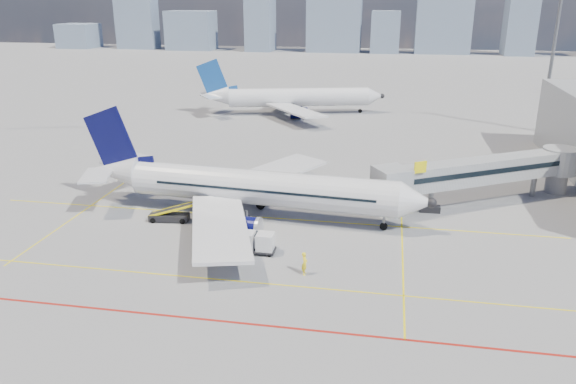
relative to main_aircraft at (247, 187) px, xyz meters
name	(u,v)px	position (x,y,z in m)	size (l,w,h in m)	color
ground	(248,250)	(2.04, -8.11, -3.22)	(420.00, 420.00, 0.00)	gray
apron_markings	(230,268)	(1.46, -12.02, -3.22)	(90.00, 35.12, 0.01)	yellow
jet_bridge	(490,171)	(25.55, 8.80, 0.52)	(23.55, 15.78, 6.30)	#989BA1
floodlight_mast_ne	(553,50)	(40.04, 46.89, 10.36)	(3.20, 0.61, 25.45)	slate
distant_skyline	(375,20)	(6.56, 181.89, 9.28)	(252.72, 14.73, 31.72)	slate
main_aircraft	(247,187)	(0.00, 0.00, 0.00)	(37.73, 32.84, 11.04)	silver
second_aircraft	(291,98)	(-4.91, 54.02, 0.00)	(35.99, 30.88, 10.79)	silver
baggage_tug	(259,242)	(3.10, -7.96, -2.42)	(2.60, 1.85, 1.67)	silver
cargo_dolly	(256,242)	(2.90, -8.61, -2.16)	(3.54, 1.59, 1.94)	black
belt_loader	(171,216)	(-7.53, -2.81, -2.61)	(5.87, 1.97, 2.36)	black
ramp_worker	(305,263)	(7.87, -11.93, -2.22)	(0.73, 0.48, 2.01)	yellow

